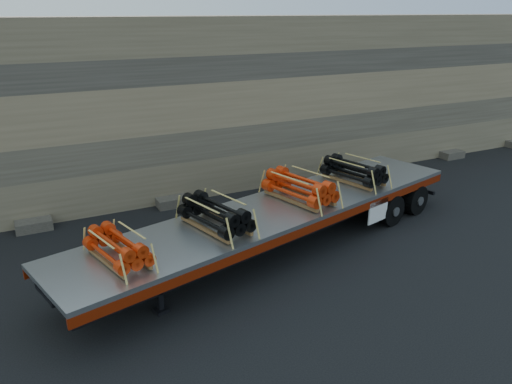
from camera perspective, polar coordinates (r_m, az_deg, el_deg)
ground at (r=16.97m, az=5.18°, el=-5.17°), size 120.00×120.00×0.00m
rock_wall at (r=21.45m, az=-3.79°, el=10.08°), size 44.00×3.00×7.00m
trailer at (r=15.82m, az=2.55°, el=-4.16°), size 14.72×6.31×1.45m
bundle_front at (r=12.60m, az=-15.50°, el=-6.20°), size 1.42×2.11×0.69m
bundle_midfront at (r=13.94m, az=-4.65°, el=-2.66°), size 1.63×2.43×0.79m
bundle_midrear at (r=16.00m, az=5.00°, el=0.47°), size 1.72×2.57×0.83m
bundle_rear at (r=18.00m, az=11.10°, el=2.32°), size 1.61×2.40×0.78m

